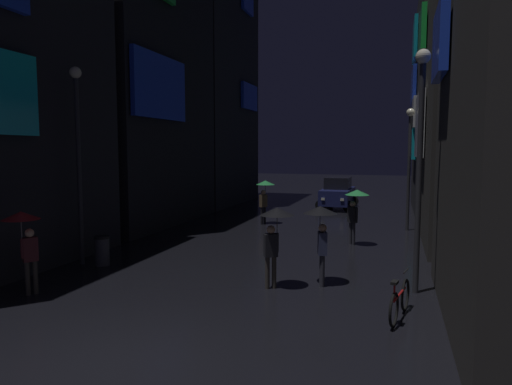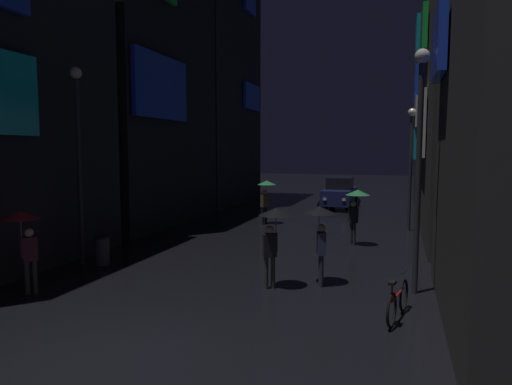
# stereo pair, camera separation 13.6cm
# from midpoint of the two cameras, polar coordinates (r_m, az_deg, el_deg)

# --- Properties ---
(ground_plane) EXTENTS (120.00, 120.00, 0.00)m
(ground_plane) POSITION_cam_midpoint_polar(r_m,az_deg,el_deg) (8.62, -16.88, -19.68)
(ground_plane) COLOR black
(building_left_mid) EXTENTS (4.25, 8.81, 16.53)m
(building_left_mid) POSITION_cam_midpoint_polar(r_m,az_deg,el_deg) (23.61, -13.95, 16.59)
(building_left_mid) COLOR black
(building_left_mid) RESTS_ON ground
(building_left_far) EXTENTS (4.25, 8.53, 20.36)m
(building_left_far) POSITION_cam_midpoint_polar(r_m,az_deg,el_deg) (31.76, -5.27, 17.30)
(building_left_far) COLOR #232328
(building_left_far) RESTS_ON ground
(building_right_far) EXTENTS (4.25, 8.91, 12.77)m
(building_right_far) POSITION_cam_midpoint_polar(r_m,az_deg,el_deg) (29.14, 23.74, 10.40)
(building_right_far) COLOR black
(building_right_far) RESTS_ON ground
(pedestrian_midstreet_centre_black) EXTENTS (0.90, 0.90, 2.12)m
(pedestrian_midstreet_centre_black) POSITION_cam_midpoint_polar(r_m,az_deg,el_deg) (11.87, 2.58, -4.08)
(pedestrian_midstreet_centre_black) COLOR #38332D
(pedestrian_midstreet_centre_black) RESTS_ON ground
(pedestrian_midstreet_left_green) EXTENTS (0.90, 0.90, 2.12)m
(pedestrian_midstreet_left_green) POSITION_cam_midpoint_polar(r_m,az_deg,el_deg) (22.10, 1.44, 0.33)
(pedestrian_midstreet_left_green) COLOR black
(pedestrian_midstreet_left_green) RESTS_ON ground
(pedestrian_far_right_green) EXTENTS (0.90, 0.90, 2.12)m
(pedestrian_far_right_green) POSITION_cam_midpoint_polar(r_m,az_deg,el_deg) (17.58, 12.64, -1.11)
(pedestrian_far_right_green) COLOR #2D2D38
(pedestrian_far_right_green) RESTS_ON ground
(pedestrian_foreground_right_black) EXTENTS (0.90, 0.90, 2.12)m
(pedestrian_foreground_right_black) POSITION_cam_midpoint_polar(r_m,az_deg,el_deg) (12.26, 8.30, -3.83)
(pedestrian_foreground_right_black) COLOR #2D2D38
(pedestrian_foreground_right_black) RESTS_ON ground
(pedestrian_foreground_left_red) EXTENTS (0.90, 0.90, 2.12)m
(pedestrian_foreground_left_red) POSITION_cam_midpoint_polar(r_m,az_deg,el_deg) (12.61, -26.78, -4.10)
(pedestrian_foreground_left_red) COLOR #38332D
(pedestrian_foreground_left_red) RESTS_ON ground
(bicycle_parked_at_storefront) EXTENTS (0.46, 1.79, 0.96)m
(bicycle_parked_at_storefront) POSITION_cam_midpoint_polar(r_m,az_deg,el_deg) (10.49, 17.66, -12.82)
(bicycle_parked_at_storefront) COLOR black
(bicycle_parked_at_storefront) RESTS_ON ground
(car_distant) EXTENTS (2.32, 4.18, 1.92)m
(car_distant) POSITION_cam_midpoint_polar(r_m,az_deg,el_deg) (28.53, 10.56, -0.11)
(car_distant) COLOR navy
(car_distant) RESTS_ON ground
(streetlamp_right_far) EXTENTS (0.36, 0.36, 5.42)m
(streetlamp_right_far) POSITION_cam_midpoint_polar(r_m,az_deg,el_deg) (21.35, 18.96, 4.51)
(streetlamp_right_far) COLOR #2D2D33
(streetlamp_right_far) RESTS_ON ground
(streetlamp_right_near) EXTENTS (0.36, 0.36, 6.05)m
(streetlamp_right_near) POSITION_cam_midpoint_polar(r_m,az_deg,el_deg) (11.97, 20.05, 5.61)
(streetlamp_right_near) COLOR #2D2D33
(streetlamp_right_near) RESTS_ON ground
(streetlamp_left_near) EXTENTS (0.36, 0.36, 6.14)m
(streetlamp_left_near) POSITION_cam_midpoint_polar(r_m,az_deg,el_deg) (15.25, -21.08, 5.66)
(streetlamp_left_near) COLOR #2D2D33
(streetlamp_left_near) RESTS_ON ground
(trash_bin) EXTENTS (0.46, 0.46, 0.93)m
(trash_bin) POSITION_cam_midpoint_polar(r_m,az_deg,el_deg) (15.21, -18.42, -6.85)
(trash_bin) COLOR #3F3F47
(trash_bin) RESTS_ON ground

